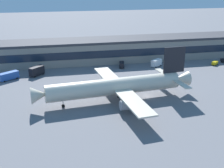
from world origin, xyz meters
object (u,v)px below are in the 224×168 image
Objects in this scene: fuel_truck at (8,76)px; baggage_tug at (215,63)px; stair_truck at (156,63)px; airliner at (117,86)px; catering_truck at (36,71)px; crew_van at (122,65)px.

baggage_tug is at bearing 1.38° from fuel_truck.
stair_truck reaches higher than baggage_tug.
airliner reaches higher than catering_truck.
airliner is 6.84× the size of fuel_truck.
crew_van is 0.88× the size of stair_truck.
fuel_truck is at bearing 141.87° from airliner.
baggage_tug is at bearing -0.60° from catering_truck.
baggage_tug is (58.44, 34.05, -4.38)m from airliner.
airliner is 8.36× the size of catering_truck.
baggage_tug is 0.73× the size of crew_van.
fuel_truck is at bearing -171.21° from crew_van.
airliner is 51.42m from fuel_truck.
stair_truck is at bearing 52.67° from airliner.
crew_van is at bearing 73.72° from airliner.
airliner is 67.78m from baggage_tug.
crew_van is 17.16m from stair_truck.
catering_truck is at bearing 15.86° from fuel_truck.
catering_truck reaches higher than crew_van.
stair_truck is at bearing 173.40° from baggage_tug.
catering_truck is 57.38m from stair_truck.
catering_truck is 0.82× the size of fuel_truck.
crew_van is at bearing 8.79° from fuel_truck.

